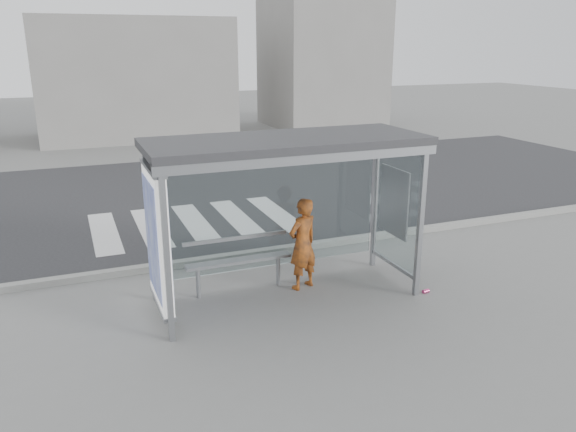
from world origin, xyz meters
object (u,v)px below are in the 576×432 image
Objects in this scene: person at (303,244)px; bench at (238,260)px; soda_can at (426,291)px; bus_shelter at (263,180)px.

bench is at bearing -34.89° from person.
bench is 3.15m from soda_can.
person is 13.36× the size of soda_can.
bench reaches higher than soda_can.
soda_can is at bearing -23.66° from bench.
bus_shelter reaches higher than bench.
bench is at bearing 119.83° from bus_shelter.
person is 0.88× the size of bench.
bench is 15.19× the size of soda_can.
bus_shelter is 1.43m from person.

